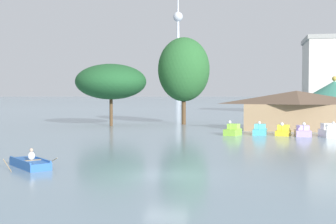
{
  "coord_description": "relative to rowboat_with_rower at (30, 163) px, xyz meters",
  "views": [
    {
      "loc": [
        4.88,
        -24.77,
        4.62
      ],
      "look_at": [
        -3.03,
        16.4,
        2.97
      ],
      "focal_mm": 47.14,
      "sensor_mm": 36.0,
      "label": 1
    }
  ],
  "objects": [
    {
      "name": "shoreline_tree_tall_left",
      "position": [
        -6.67,
        36.61,
        6.27
      ],
      "size": [
        10.44,
        10.44,
        9.15
      ],
      "color": "brown",
      "rests_on": "ground"
    },
    {
      "name": "boathouse",
      "position": [
        19.47,
        33.61,
        2.44
      ],
      "size": [
        14.45,
        6.19,
        5.14
      ],
      "color": "#9E7F5B",
      "rests_on": "ground"
    },
    {
      "name": "pedal_boat_lavender",
      "position": [
        19.38,
        25.16,
        0.24
      ],
      "size": [
        1.64,
        2.32,
        1.61
      ],
      "rotation": [
        0.0,
        0.0,
        -1.56
      ],
      "color": "#B299D8",
      "rests_on": "ground"
    },
    {
      "name": "pedal_boat_white",
      "position": [
        22.17,
        25.07,
        0.32
      ],
      "size": [
        2.11,
        2.86,
        1.75
      ],
      "rotation": [
        0.0,
        0.0,
        -1.36
      ],
      "color": "white",
      "rests_on": "ground"
    },
    {
      "name": "pedal_boat_cyan",
      "position": [
        14.72,
        26.09,
        0.23
      ],
      "size": [
        1.68,
        2.92,
        1.63
      ],
      "rotation": [
        0.0,
        0.0,
        -1.65
      ],
      "color": "#4CB7CC",
      "rests_on": "ground"
    },
    {
      "name": "pedal_boat_yellow",
      "position": [
        17.32,
        25.93,
        0.22
      ],
      "size": [
        1.95,
        2.87,
        1.53
      ],
      "rotation": [
        0.0,
        0.0,
        -1.76
      ],
      "color": "yellow",
      "rests_on": "ground"
    },
    {
      "name": "rowboat_with_rower",
      "position": [
        0.0,
        0.0,
        0.0
      ],
      "size": [
        3.8,
        3.6,
        1.26
      ],
      "rotation": [
        0.0,
        0.0,
        2.41
      ],
      "color": "#2D60AD",
      "rests_on": "ground"
    },
    {
      "name": "green_roof_pavilion",
      "position": [
        25.7,
        42.87,
        3.43
      ],
      "size": [
        10.16,
        10.16,
        7.34
      ],
      "color": "brown",
      "rests_on": "ground"
    },
    {
      "name": "shoreline_tree_mid",
      "position": [
        3.38,
        41.84,
        8.24
      ],
      "size": [
        7.98,
        7.98,
        13.46
      ],
      "color": "brown",
      "rests_on": "ground"
    },
    {
      "name": "ground_plane",
      "position": [
        8.99,
        -0.89,
        -0.26
      ],
      "size": [
        2000.0,
        2000.0,
        0.0
      ],
      "primitive_type": "plane",
      "color": "gray"
    },
    {
      "name": "distant_broadcast_tower",
      "position": [
        -51.42,
        360.71,
        57.9
      ],
      "size": [
        8.57,
        8.57,
        140.73
      ],
      "color": "#B7BCC6",
      "rests_on": "ground"
    },
    {
      "name": "pedal_boat_lime",
      "position": [
        11.67,
        24.92,
        0.26
      ],
      "size": [
        2.07,
        2.73,
        1.73
      ],
      "rotation": [
        0.0,
        0.0,
        -1.87
      ],
      "color": "#8CCC3F",
      "rests_on": "ground"
    }
  ]
}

